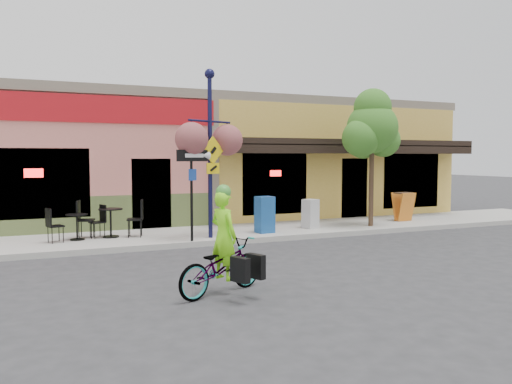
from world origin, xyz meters
TOP-DOWN VIEW (x-y plane):
  - ground at (0.00, 0.00)m, footprint 90.00×90.00m
  - sidewalk at (0.00, 2.00)m, footprint 24.00×3.00m
  - curb at (0.00, 0.55)m, footprint 24.00×0.12m
  - building at (0.00, 7.50)m, footprint 18.20×8.20m
  - bicycle at (-3.27, -3.94)m, footprint 1.93×1.32m
  - cyclist_rider at (-3.22, -3.94)m, footprint 0.56×0.65m
  - lamp_post at (-1.88, 0.99)m, footprint 1.57×1.11m
  - one_way_sign at (-2.50, 0.65)m, footprint 0.94×0.42m
  - cafe_set_left at (-5.26, 1.98)m, footprint 1.67×1.21m
  - cafe_set_right at (-4.38, 2.10)m, footprint 1.89×1.27m
  - newspaper_box_blue at (-0.15, 1.24)m, footprint 0.52×0.47m
  - newspaper_box_grey at (1.52, 1.52)m, footprint 0.52×0.49m
  - street_tree at (3.54, 1.20)m, footprint 2.27×2.27m
  - sandwich_board at (5.35, 1.65)m, footprint 0.62×0.47m

SIDE VIEW (x-z plane):
  - ground at x=0.00m, z-range 0.00..0.00m
  - sidewalk at x=0.00m, z-range 0.00..0.15m
  - curb at x=0.00m, z-range 0.00..0.15m
  - bicycle at x=-3.27m, z-range 0.00..0.96m
  - newspaper_box_grey at x=1.52m, z-range 0.15..1.04m
  - cafe_set_left at x=-5.26m, z-range 0.15..1.05m
  - sandwich_board at x=5.35m, z-range 0.15..1.14m
  - cafe_set_right at x=-4.38m, z-range 0.15..1.19m
  - newspaper_box_blue at x=-0.15m, z-range 0.15..1.21m
  - cyclist_rider at x=-3.22m, z-range 0.00..1.52m
  - one_way_sign at x=-2.50m, z-range 0.15..2.54m
  - building at x=0.00m, z-range 0.00..4.50m
  - street_tree at x=3.54m, z-range 0.15..4.55m
  - lamp_post at x=-1.88m, z-range 0.15..4.72m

